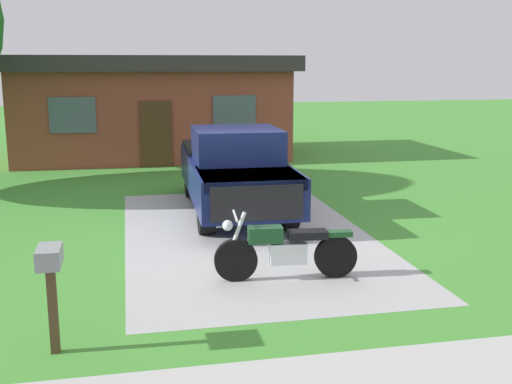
% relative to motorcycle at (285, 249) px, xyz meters
% --- Properties ---
extents(ground_plane, '(80.00, 80.00, 0.00)m').
position_rel_motorcycle_xyz_m(ground_plane, '(-0.10, 2.56, -0.47)').
color(ground_plane, '#439034').
extents(driveway_pad, '(4.63, 8.26, 0.01)m').
position_rel_motorcycle_xyz_m(driveway_pad, '(-0.10, 2.56, -0.47)').
color(driveway_pad, '#AAAAAA').
rests_on(driveway_pad, ground).
extents(motorcycle, '(2.21, 0.70, 1.09)m').
position_rel_motorcycle_xyz_m(motorcycle, '(0.00, 0.00, 0.00)').
color(motorcycle, black).
rests_on(motorcycle, ground).
extents(pickup_truck, '(2.13, 5.67, 1.90)m').
position_rel_motorcycle_xyz_m(pickup_truck, '(0.01, 4.66, 0.48)').
color(pickup_truck, black).
rests_on(pickup_truck, ground).
extents(mailbox, '(0.26, 0.48, 1.26)m').
position_rel_motorcycle_xyz_m(mailbox, '(-3.20, -1.88, 0.51)').
color(mailbox, '#4C3823').
rests_on(mailbox, ground).
extents(neighbor_house, '(9.60, 5.60, 3.50)m').
position_rel_motorcycle_xyz_m(neighbor_house, '(-1.39, 13.59, 1.32)').
color(neighbor_house, brown).
rests_on(neighbor_house, ground).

